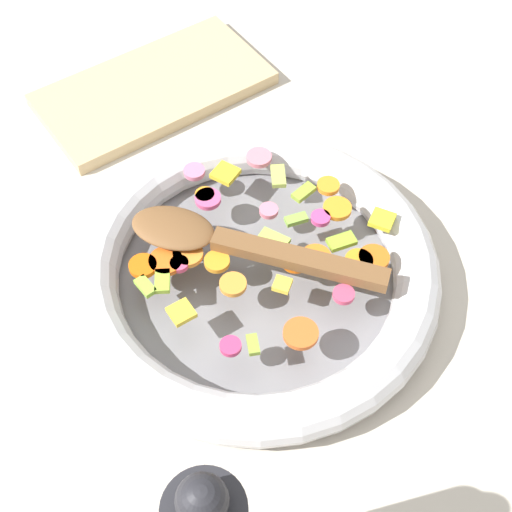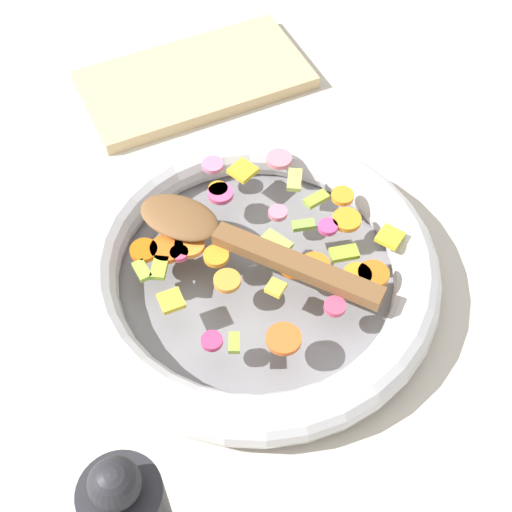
# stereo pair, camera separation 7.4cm
# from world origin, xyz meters

# --- Properties ---
(ground_plane) EXTENTS (4.00, 4.00, 0.00)m
(ground_plane) POSITION_xyz_m (0.00, 0.00, 0.00)
(ground_plane) COLOR beige
(skillet) EXTENTS (0.39, 0.39, 0.05)m
(skillet) POSITION_xyz_m (0.00, 0.00, 0.02)
(skillet) COLOR slate
(skillet) RESTS_ON ground_plane
(chopped_vegetables) EXTENTS (0.28, 0.27, 0.01)m
(chopped_vegetables) POSITION_xyz_m (-0.01, -0.01, 0.05)
(chopped_vegetables) COLOR #E85F0D
(chopped_vegetables) RESTS_ON skillet
(wooden_spoon) EXTENTS (0.20, 0.24, 0.01)m
(wooden_spoon) POSITION_xyz_m (0.02, -0.02, 0.06)
(wooden_spoon) COLOR brown
(wooden_spoon) RESTS_ON chopped_vegetables
(cutting_board) EXTENTS (0.30, 0.16, 0.02)m
(cutting_board) POSITION_xyz_m (-0.06, -0.33, 0.01)
(cutting_board) COLOR tan
(cutting_board) RESTS_ON ground_plane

